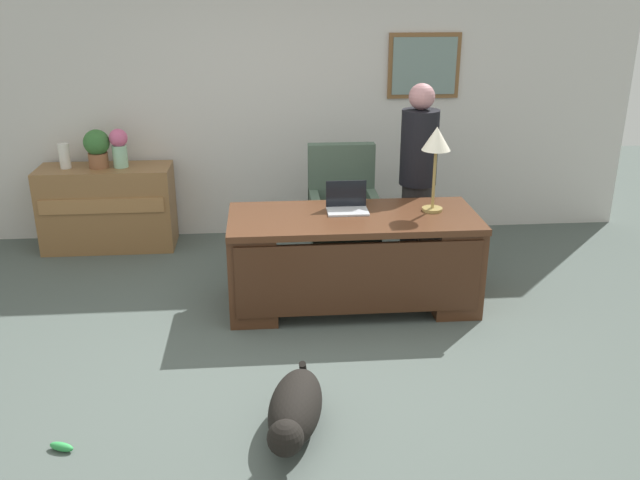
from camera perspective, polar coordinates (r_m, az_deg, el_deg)
ground_plane at (r=4.82m, az=-1.70°, el=-9.70°), size 12.00×12.00×0.00m
back_wall at (r=6.84m, az=-2.97°, el=11.62°), size 7.00×0.16×2.70m
desk at (r=5.36m, az=2.80°, el=-1.48°), size 1.93×0.82×0.75m
credenza at (r=6.88m, az=-17.28°, el=2.60°), size 1.24×0.50×0.80m
armchair at (r=6.16m, az=1.92°, el=2.25°), size 0.60×0.59×1.09m
person_standing at (r=5.99m, az=8.15°, el=5.22°), size 0.32×0.32×1.66m
dog_lying at (r=4.02m, az=-2.14°, el=-14.02°), size 0.43×0.84×0.30m
laptop at (r=5.37m, az=2.26°, el=3.07°), size 0.32×0.22×0.22m
desk_lamp at (r=5.30m, az=9.69°, el=7.88°), size 0.22×0.22×0.67m
vase_with_flowers at (r=6.70m, az=-16.43°, el=7.53°), size 0.17×0.17×0.36m
vase_empty at (r=6.83m, az=-20.56°, el=6.58°), size 0.10×0.10×0.23m
potted_plant at (r=6.74m, az=-18.13°, el=7.41°), size 0.24×0.24×0.36m
dog_toy_bone at (r=4.22m, az=-20.78°, el=-15.85°), size 0.16×0.10×0.05m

